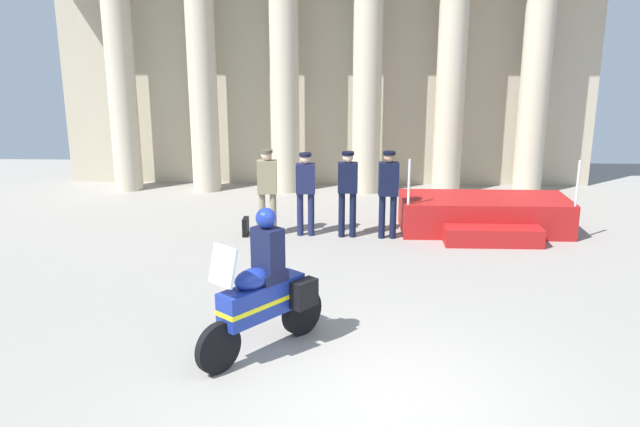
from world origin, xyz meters
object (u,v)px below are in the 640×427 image
object	(u,v)px
officer_in_row_1	(306,187)
briefcase_on_ground	(246,227)
officer_in_row_0	(267,186)
officer_in_row_2	(348,187)
officer_in_row_3	(388,188)
motorcycle_with_rider	(266,292)
reviewing_stand	(485,216)

from	to	relation	value
officer_in_row_1	briefcase_on_ground	size ratio (longest dim) A/B	4.67
briefcase_on_ground	officer_in_row_0	bearing A→B (deg)	0.46
officer_in_row_2	officer_in_row_3	xyz separation A→B (m)	(0.80, -0.06, 0.01)
officer_in_row_3	motorcycle_with_rider	xyz separation A→B (m)	(-1.83, -4.85, -0.23)
reviewing_stand	officer_in_row_1	distance (m)	3.72
officer_in_row_0	briefcase_on_ground	size ratio (longest dim) A/B	4.86
officer_in_row_1	briefcase_on_ground	world-z (taller)	officer_in_row_1
officer_in_row_2	motorcycle_with_rider	world-z (taller)	motorcycle_with_rider
briefcase_on_ground	reviewing_stand	bearing A→B (deg)	5.11
motorcycle_with_rider	officer_in_row_2	bearing A→B (deg)	-151.88
officer_in_row_3	briefcase_on_ground	size ratio (longest dim) A/B	4.85
motorcycle_with_rider	officer_in_row_3	bearing A→B (deg)	-160.65
officer_in_row_1	officer_in_row_2	world-z (taller)	officer_in_row_2
officer_in_row_2	motorcycle_with_rider	size ratio (longest dim) A/B	0.91
officer_in_row_2	motorcycle_with_rider	xyz separation A→B (m)	(-1.04, -4.91, -0.23)
reviewing_stand	officer_in_row_0	world-z (taller)	officer_in_row_0
reviewing_stand	officer_in_row_3	size ratio (longest dim) A/B	1.94
officer_in_row_1	officer_in_row_3	world-z (taller)	officer_in_row_3
officer_in_row_1	officer_in_row_3	distance (m)	1.63
briefcase_on_ground	motorcycle_with_rider	bearing A→B (deg)	-78.48
officer_in_row_0	motorcycle_with_rider	size ratio (longest dim) A/B	0.92
officer_in_row_1	briefcase_on_ground	xyz separation A→B (m)	(-1.21, -0.05, -0.81)
reviewing_stand	briefcase_on_ground	bearing A→B (deg)	-174.89
officer_in_row_2	officer_in_row_1	bearing A→B (deg)	-7.51
reviewing_stand	officer_in_row_1	world-z (taller)	officer_in_row_1
reviewing_stand	officer_in_row_0	distance (m)	4.47
reviewing_stand	officer_in_row_3	bearing A→B (deg)	-165.82
officer_in_row_1	motorcycle_with_rider	xyz separation A→B (m)	(-0.21, -4.97, -0.20)
officer_in_row_3	motorcycle_with_rider	size ratio (longest dim) A/B	0.92
officer_in_row_3	briefcase_on_ground	distance (m)	2.96
reviewing_stand	motorcycle_with_rider	distance (m)	6.61
motorcycle_with_rider	officer_in_row_0	bearing A→B (deg)	-133.56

